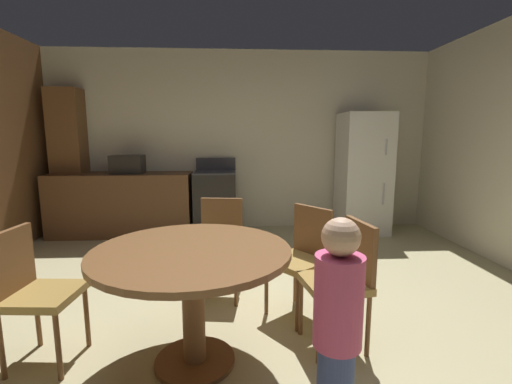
{
  "coord_description": "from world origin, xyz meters",
  "views": [
    {
      "loc": [
        -0.08,
        -2.33,
        1.44
      ],
      "look_at": [
        0.09,
        0.69,
        0.95
      ],
      "focal_mm": 24.59,
      "sensor_mm": 36.0,
      "label": 1
    }
  ],
  "objects_px": {
    "chair_west": "(32,288)",
    "chair_northeast": "(303,254)",
    "chair_east": "(343,275)",
    "microwave": "(128,164)",
    "person_child": "(337,328)",
    "refrigerator": "(363,174)",
    "chair_north": "(220,241)",
    "dining_table": "(192,273)",
    "oven_range": "(215,202)"
  },
  "relations": [
    {
      "from": "chair_east",
      "to": "refrigerator",
      "type": "bearing_deg",
      "value": -121.22
    },
    {
      "from": "oven_range",
      "to": "person_child",
      "type": "bearing_deg",
      "value": -78.33
    },
    {
      "from": "chair_north",
      "to": "person_child",
      "type": "relative_size",
      "value": 0.8
    },
    {
      "from": "refrigerator",
      "to": "chair_east",
      "type": "distance_m",
      "value": 3.09
    },
    {
      "from": "refrigerator",
      "to": "chair_northeast",
      "type": "bearing_deg",
      "value": -119.43
    },
    {
      "from": "dining_table",
      "to": "chair_east",
      "type": "xyz_separation_m",
      "value": [
        0.99,
        0.16,
        -0.1
      ]
    },
    {
      "from": "refrigerator",
      "to": "chair_west",
      "type": "bearing_deg",
      "value": -137.14
    },
    {
      "from": "oven_range",
      "to": "chair_west",
      "type": "bearing_deg",
      "value": -107.97
    },
    {
      "from": "oven_range",
      "to": "dining_table",
      "type": "bearing_deg",
      "value": -89.3
    },
    {
      "from": "dining_table",
      "to": "person_child",
      "type": "distance_m",
      "value": 0.95
    },
    {
      "from": "microwave",
      "to": "dining_table",
      "type": "distance_m",
      "value": 3.33
    },
    {
      "from": "refrigerator",
      "to": "chair_east",
      "type": "bearing_deg",
      "value": -112.14
    },
    {
      "from": "microwave",
      "to": "chair_west",
      "type": "xyz_separation_m",
      "value": [
        0.28,
        -2.97,
        -0.53
      ]
    },
    {
      "from": "refrigerator",
      "to": "chair_north",
      "type": "height_order",
      "value": "refrigerator"
    },
    {
      "from": "chair_west",
      "to": "chair_northeast",
      "type": "distance_m",
      "value": 1.88
    },
    {
      "from": "microwave",
      "to": "chair_north",
      "type": "relative_size",
      "value": 0.51
    },
    {
      "from": "oven_range",
      "to": "dining_table",
      "type": "xyz_separation_m",
      "value": [
        0.04,
        -3.05,
        0.14
      ]
    },
    {
      "from": "dining_table",
      "to": "chair_north",
      "type": "xyz_separation_m",
      "value": [
        0.12,
        1.0,
        -0.1
      ]
    },
    {
      "from": "dining_table",
      "to": "chair_east",
      "type": "relative_size",
      "value": 1.39
    },
    {
      "from": "microwave",
      "to": "chair_east",
      "type": "relative_size",
      "value": 0.51
    },
    {
      "from": "chair_northeast",
      "to": "person_child",
      "type": "relative_size",
      "value": 0.8
    },
    {
      "from": "chair_east",
      "to": "person_child",
      "type": "relative_size",
      "value": 0.8
    },
    {
      "from": "chair_west",
      "to": "chair_east",
      "type": "xyz_separation_m",
      "value": [
        2.0,
        0.08,
        0.0
      ]
    },
    {
      "from": "chair_east",
      "to": "chair_northeast",
      "type": "height_order",
      "value": "same"
    },
    {
      "from": "refrigerator",
      "to": "microwave",
      "type": "height_order",
      "value": "refrigerator"
    },
    {
      "from": "chair_east",
      "to": "person_child",
      "type": "height_order",
      "value": "person_child"
    },
    {
      "from": "chair_west",
      "to": "person_child",
      "type": "distance_m",
      "value": 1.86
    },
    {
      "from": "microwave",
      "to": "dining_table",
      "type": "relative_size",
      "value": 0.36
    },
    {
      "from": "oven_range",
      "to": "microwave",
      "type": "distance_m",
      "value": 1.36
    },
    {
      "from": "refrigerator",
      "to": "person_child",
      "type": "xyz_separation_m",
      "value": [
        -1.43,
        -3.62,
        -0.3
      ]
    },
    {
      "from": "oven_range",
      "to": "refrigerator",
      "type": "bearing_deg",
      "value": -1.41
    },
    {
      "from": "microwave",
      "to": "oven_range",
      "type": "bearing_deg",
      "value": 0.17
    },
    {
      "from": "chair_east",
      "to": "chair_northeast",
      "type": "bearing_deg",
      "value": -75.9
    },
    {
      "from": "dining_table",
      "to": "person_child",
      "type": "height_order",
      "value": "person_child"
    },
    {
      "from": "microwave",
      "to": "person_child",
      "type": "height_order",
      "value": "microwave"
    },
    {
      "from": "microwave",
      "to": "chair_northeast",
      "type": "bearing_deg",
      "value": -49.56
    },
    {
      "from": "oven_range",
      "to": "person_child",
      "type": "height_order",
      "value": "oven_range"
    },
    {
      "from": "microwave",
      "to": "chair_north",
      "type": "height_order",
      "value": "microwave"
    },
    {
      "from": "chair_east",
      "to": "chair_north",
      "type": "bearing_deg",
      "value": -53.08
    },
    {
      "from": "oven_range",
      "to": "refrigerator",
      "type": "xyz_separation_m",
      "value": [
        2.18,
        -0.05,
        0.41
      ]
    },
    {
      "from": "chair_northeast",
      "to": "oven_range",
      "type": "bearing_deg",
      "value": -108.36
    },
    {
      "from": "chair_northeast",
      "to": "person_child",
      "type": "distance_m",
      "value": 1.24
    },
    {
      "from": "chair_east",
      "to": "chair_northeast",
      "type": "relative_size",
      "value": 1.0
    },
    {
      "from": "microwave",
      "to": "chair_east",
      "type": "distance_m",
      "value": 3.71
    },
    {
      "from": "chair_northeast",
      "to": "person_child",
      "type": "height_order",
      "value": "person_child"
    },
    {
      "from": "dining_table",
      "to": "chair_northeast",
      "type": "distance_m",
      "value": 1.01
    },
    {
      "from": "chair_north",
      "to": "chair_east",
      "type": "bearing_deg",
      "value": 53.08
    },
    {
      "from": "refrigerator",
      "to": "chair_north",
      "type": "relative_size",
      "value": 2.02
    },
    {
      "from": "microwave",
      "to": "dining_table",
      "type": "bearing_deg",
      "value": -67.25
    },
    {
      "from": "refrigerator",
      "to": "chair_northeast",
      "type": "relative_size",
      "value": 2.02
    }
  ]
}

